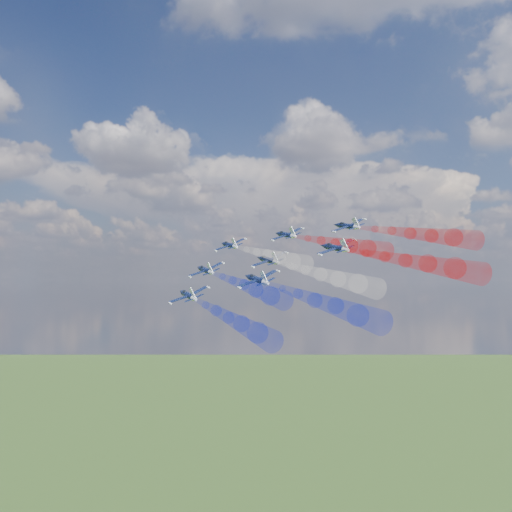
% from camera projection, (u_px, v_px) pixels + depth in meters
% --- Properties ---
extents(jet_lead, '(15.13, 15.08, 8.03)m').
position_uv_depth(jet_lead, '(230.00, 245.00, 155.42)').
color(jet_lead, black).
extents(trail_lead, '(28.05, 29.86, 10.27)m').
position_uv_depth(trail_lead, '(267.00, 254.00, 134.36)').
color(trail_lead, white).
extents(jet_inner_left, '(15.13, 15.08, 8.03)m').
position_uv_depth(jet_inner_left, '(206.00, 270.00, 140.08)').
color(jet_inner_left, black).
extents(trail_inner_left, '(28.05, 29.86, 10.27)m').
position_uv_depth(trail_inner_left, '(244.00, 285.00, 119.02)').
color(trail_inner_left, '#1727CB').
extents(jet_inner_right, '(15.13, 15.08, 8.03)m').
position_uv_depth(jet_inner_right, '(286.00, 235.00, 148.27)').
color(jet_inner_right, black).
extents(trail_inner_right, '(28.05, 29.86, 10.27)m').
position_uv_depth(trail_inner_right, '(335.00, 243.00, 127.21)').
color(trail_inner_right, red).
extents(jet_outer_left, '(15.13, 15.08, 8.03)m').
position_uv_depth(jet_outer_left, '(188.00, 295.00, 125.58)').
color(jet_outer_left, black).
extents(trail_outer_left, '(28.05, 29.86, 10.27)m').
position_uv_depth(trail_outer_left, '(228.00, 317.00, 104.52)').
color(trail_outer_left, '#1727CB').
extents(jet_center_third, '(15.13, 15.08, 8.03)m').
position_uv_depth(jet_center_third, '(269.00, 260.00, 133.23)').
color(jet_center_third, black).
extents(trail_center_third, '(28.05, 29.86, 10.27)m').
position_uv_depth(trail_center_third, '(321.00, 274.00, 112.17)').
color(trail_center_third, white).
extents(jet_outer_right, '(15.13, 15.08, 8.03)m').
position_uv_depth(jet_outer_right, '(347.00, 226.00, 140.81)').
color(jet_outer_right, black).
extents(trail_outer_right, '(28.05, 29.86, 10.27)m').
position_uv_depth(trail_outer_right, '(410.00, 233.00, 119.75)').
color(trail_outer_right, red).
extents(jet_rear_left, '(15.13, 15.08, 8.03)m').
position_uv_depth(jet_rear_left, '(257.00, 280.00, 117.48)').
color(jet_rear_left, black).
extents(trail_rear_left, '(28.05, 29.86, 10.27)m').
position_uv_depth(trail_rear_left, '(316.00, 300.00, 96.42)').
color(trail_rear_left, '#1727CB').
extents(jet_rear_right, '(15.13, 15.08, 8.03)m').
position_uv_depth(jet_rear_right, '(335.00, 248.00, 125.05)').
color(jet_rear_right, black).
extents(trail_rear_right, '(28.05, 29.86, 10.27)m').
position_uv_depth(trail_rear_right, '(405.00, 260.00, 103.99)').
color(trail_rear_right, red).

